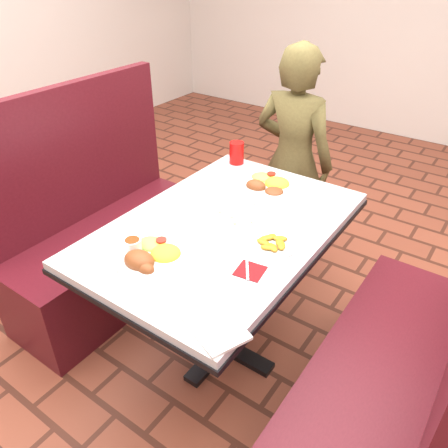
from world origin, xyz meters
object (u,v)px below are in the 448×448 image
(booth_bench_left, at_px, (108,243))
(far_dinner_plate, at_px, (268,183))
(dining_table, at_px, (224,243))
(red_tumbler, at_px, (237,153))
(booth_bench_right, at_px, (394,381))
(diner_person, at_px, (293,161))
(plantain_plate, at_px, (272,244))
(near_dinner_plate, at_px, (150,253))

(booth_bench_left, height_order, far_dinner_plate, booth_bench_left)
(dining_table, height_order, far_dinner_plate, far_dinner_plate)
(dining_table, relative_size, booth_bench_left, 1.01)
(far_dinner_plate, distance_m, red_tumbler, 0.32)
(dining_table, xyz_separation_m, booth_bench_right, (0.80, 0.00, -0.32))
(booth_bench_right, bearing_deg, far_dinner_plate, 154.50)
(red_tumbler, bearing_deg, far_dinner_plate, -27.88)
(diner_person, bearing_deg, red_tumbler, 65.75)
(dining_table, height_order, red_tumbler, red_tumbler)
(booth_bench_right, xyz_separation_m, plantain_plate, (-0.55, -0.03, 0.43))
(diner_person, distance_m, far_dinner_plate, 0.53)
(dining_table, relative_size, diner_person, 0.91)
(booth_bench_right, xyz_separation_m, near_dinner_plate, (-0.88, -0.36, 0.45))
(dining_table, xyz_separation_m, diner_person, (-0.14, 0.90, 0.01))
(dining_table, relative_size, plantain_plate, 6.61)
(booth_bench_left, relative_size, far_dinner_plate, 4.05)
(diner_person, bearing_deg, near_dinner_plate, 92.14)
(near_dinner_plate, height_order, far_dinner_plate, near_dinner_plate)
(far_dinner_plate, height_order, red_tumbler, red_tumbler)
(dining_table, bearing_deg, plantain_plate, -5.94)
(booth_bench_right, relative_size, near_dinner_plate, 4.23)
(plantain_plate, relative_size, red_tumbler, 1.58)
(booth_bench_right, xyz_separation_m, diner_person, (-0.94, 0.90, 0.34))
(booth_bench_left, height_order, red_tumbler, booth_bench_left)
(dining_table, distance_m, booth_bench_right, 0.86)
(far_dinner_plate, bearing_deg, plantain_plate, -57.67)
(dining_table, relative_size, red_tumbler, 10.45)
(plantain_plate, bearing_deg, booth_bench_right, 2.66)
(booth_bench_left, height_order, near_dinner_plate, booth_bench_left)
(dining_table, distance_m, far_dinner_plate, 0.41)
(far_dinner_plate, relative_size, red_tumbler, 2.56)
(diner_person, distance_m, plantain_plate, 1.00)
(diner_person, relative_size, far_dinner_plate, 4.50)
(dining_table, bearing_deg, booth_bench_left, 180.00)
(near_dinner_plate, bearing_deg, booth_bench_right, 22.04)
(booth_bench_left, relative_size, booth_bench_right, 1.00)
(booth_bench_right, height_order, far_dinner_plate, booth_bench_right)
(dining_table, relative_size, far_dinner_plate, 4.09)
(booth_bench_left, bearing_deg, plantain_plate, -1.41)
(far_dinner_plate, height_order, plantain_plate, far_dinner_plate)
(booth_bench_left, distance_m, booth_bench_right, 1.60)
(booth_bench_left, distance_m, red_tumbler, 0.88)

